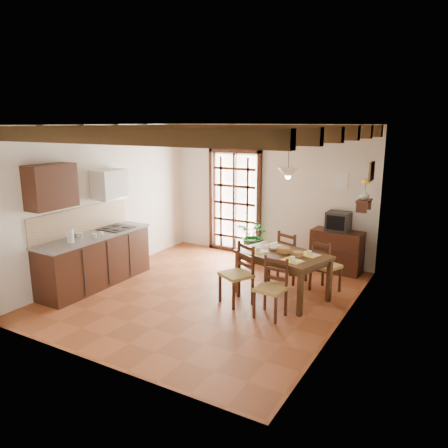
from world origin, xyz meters
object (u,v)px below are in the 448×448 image
Objects in this scene: dining_table at (283,259)px; chair_near_right at (271,299)px; kitchen_counter at (95,259)px; chair_near_left at (237,285)px; crt_tv at (338,221)px; potted_plant at (255,235)px; chair_far_left at (292,265)px; pendant_lamp at (288,172)px; chair_far_right at (325,275)px; sideboard at (337,251)px.

chair_near_right is (0.14, -0.79, -0.39)m from dining_table.
chair_near_right is (3.24, 0.33, -0.19)m from kitchen_counter.
chair_near_left is at bearing 11.53° from kitchen_counter.
crt_tv is at bearing 38.71° from kitchen_counter.
chair_near_right is 2.09× the size of crt_tv.
potted_plant is at bearing 135.78° from chair_near_left.
crt_tv is 0.22× the size of potted_plant.
pendant_lamp is (0.14, -0.69, 1.78)m from chair_far_left.
dining_table is 1.78m from crt_tv.
chair_near_left reaches higher than chair_far_left.
chair_far_left is at bearing 5.46° from chair_far_right.
sideboard is at bearing 90.86° from crt_tv.
dining_table is (3.10, 1.12, 0.19)m from kitchen_counter.
kitchen_counter reaches higher than dining_table.
crt_tv is (3.52, 2.82, 0.53)m from kitchen_counter.
chair_near_left is 0.70m from chair_near_right.
kitchen_counter is at bearing -137.99° from sideboard.
pendant_lamp is at bearing 79.72° from chair_near_left.
pendant_lamp reaches higher than crt_tv.
kitchen_counter is 3.52m from chair_far_left.
chair_near_left is 1.01× the size of sideboard.
pendant_lamp reaches higher than kitchen_counter.
potted_plant is 2.30× the size of pendant_lamp.
chair_near_right is 2.01m from pendant_lamp.
potted_plant reaches higher than chair_far_right.
potted_plant is (-1.76, 0.88, 0.28)m from chair_far_right.
chair_near_left is at bearing -127.43° from pendant_lamp.
kitchen_counter is at bearing -140.43° from crt_tv.
potted_plant is at bearing -171.48° from crt_tv.
kitchen_counter is 5.26× the size of crt_tv.
chair_far_left is at bearing 32.81° from kitchen_counter.
pendant_lamp is (1.23, -1.38, 1.51)m from potted_plant.
chair_far_right is at bearing 42.86° from pendant_lamp.
kitchen_counter is 1.16× the size of potted_plant.
potted_plant is (-0.70, 2.07, 0.27)m from chair_near_left.
crt_tv reaches higher than sideboard.
chair_near_right reaches higher than dining_table.
chair_near_left is 2.20m from potted_plant.
chair_far_left is 2.19× the size of crt_tv.
chair_far_right is 1.32m from crt_tv.
potted_plant reaches higher than dining_table.
chair_far_right is at bearing -83.25° from crt_tv.
chair_far_right is (0.68, -0.19, -0.00)m from chair_far_left.
chair_near_left is at bearing -111.65° from crt_tv.
chair_far_right is 0.48× the size of potted_plant.
pendant_lamp reaches higher than chair_far_left.
crt_tv is (0.56, 0.91, 0.71)m from chair_far_left.
potted_plant is at bearing -12.61° from chair_far_left.
crt_tv is at bearing -62.76° from chair_far_right.
pendant_lamp is (-0.42, -1.60, 1.07)m from crt_tv.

